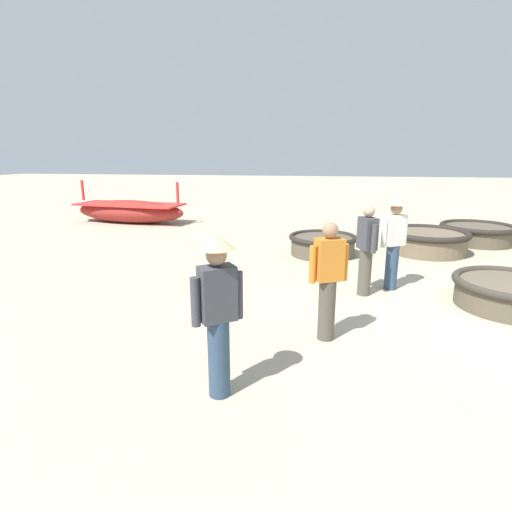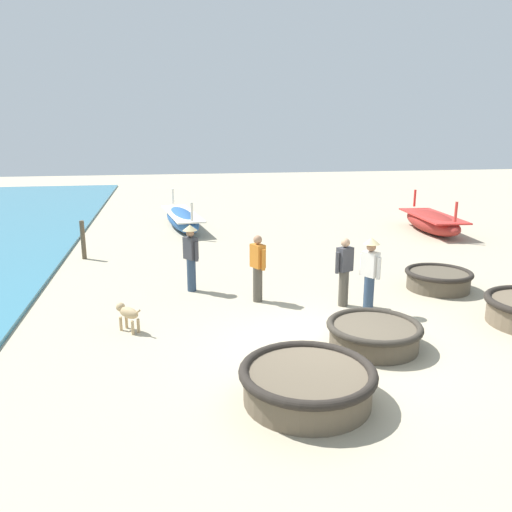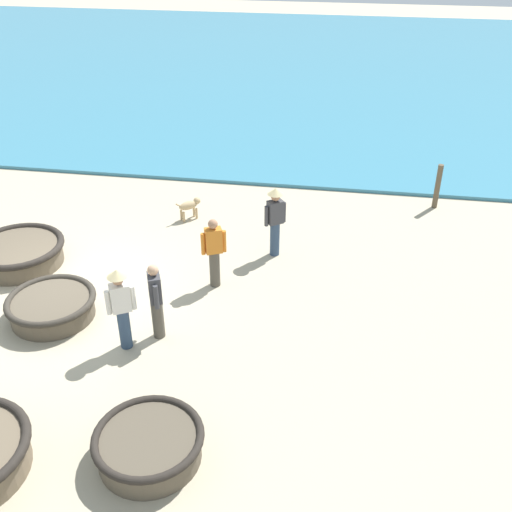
# 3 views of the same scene
# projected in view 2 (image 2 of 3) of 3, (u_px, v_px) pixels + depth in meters

# --- Properties ---
(ground_plane) EXTENTS (80.00, 80.00, 0.00)m
(ground_plane) POSITION_uv_depth(u_px,v_px,m) (329.00, 350.00, 9.05)
(ground_plane) COLOR tan
(coracle_nearest) EXTENTS (2.02, 2.02, 0.54)m
(coracle_nearest) POSITION_uv_depth(u_px,v_px,m) (307.00, 382.00, 7.27)
(coracle_nearest) COLOR brown
(coracle_nearest) RESTS_ON ground
(coracle_front_right) EXTENTS (1.74, 1.74, 0.47)m
(coracle_front_right) POSITION_uv_depth(u_px,v_px,m) (374.00, 334.00, 9.12)
(coracle_front_right) COLOR brown
(coracle_front_right) RESTS_ON ground
(coracle_front_left) EXTENTS (1.64, 1.64, 0.49)m
(coracle_front_left) POSITION_uv_depth(u_px,v_px,m) (438.00, 279.00, 12.49)
(coracle_front_left) COLOR brown
(coracle_front_left) RESTS_ON ground
(long_boat_green_hull) EXTENTS (1.61, 5.14, 1.37)m
(long_boat_green_hull) POSITION_uv_depth(u_px,v_px,m) (182.00, 219.00, 20.43)
(long_boat_green_hull) COLOR #285693
(long_boat_green_hull) RESTS_ON ground
(long_boat_blue_hull) EXTENTS (1.78, 4.27, 1.47)m
(long_boat_blue_hull) POSITION_uv_depth(u_px,v_px,m) (432.00, 222.00, 19.61)
(long_boat_blue_hull) COLOR maroon
(long_boat_blue_hull) RESTS_ON ground
(fisherman_hauling) EXTENTS (0.38, 0.45, 1.67)m
(fisherman_hauling) POSITION_uv_depth(u_px,v_px,m) (191.00, 253.00, 12.20)
(fisherman_hauling) COLOR #2D425B
(fisherman_hauling) RESTS_ON ground
(fisherman_by_coracle) EXTENTS (0.36, 0.47, 1.67)m
(fisherman_by_coracle) POSITION_uv_depth(u_px,v_px,m) (370.00, 270.00, 10.73)
(fisherman_by_coracle) COLOR #2D425B
(fisherman_by_coracle) RESTS_ON ground
(fisherman_crouching) EXTENTS (0.50, 0.33, 1.57)m
(fisherman_crouching) POSITION_uv_depth(u_px,v_px,m) (344.00, 270.00, 11.17)
(fisherman_crouching) COLOR #4C473D
(fisherman_crouching) RESTS_ON ground
(fisherman_with_hat) EXTENTS (0.34, 0.49, 1.57)m
(fisherman_with_hat) POSITION_uv_depth(u_px,v_px,m) (258.00, 267.00, 11.47)
(fisherman_with_hat) COLOR #4C473D
(fisherman_with_hat) RESTS_ON ground
(dog) EXTENTS (0.50, 0.55, 0.55)m
(dog) POSITION_uv_depth(u_px,v_px,m) (127.00, 313.00, 9.83)
(dog) COLOR tan
(dog) RESTS_ON ground
(mooring_post_mid_beach) EXTENTS (0.14, 0.14, 1.21)m
(mooring_post_mid_beach) POSITION_uv_depth(u_px,v_px,m) (83.00, 240.00, 15.42)
(mooring_post_mid_beach) COLOR brown
(mooring_post_mid_beach) RESTS_ON ground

